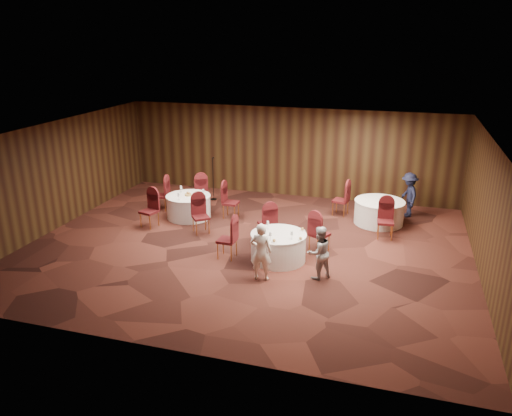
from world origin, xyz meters
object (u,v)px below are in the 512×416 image
(mic_stand, at_px, (213,188))
(man_c, at_px, (409,195))
(woman_b, at_px, (319,253))
(table_right, at_px, (379,212))
(table_left, at_px, (189,206))
(woman_a, at_px, (261,252))
(table_main, at_px, (278,247))

(mic_stand, xyz_separation_m, man_c, (6.66, 0.18, 0.28))
(woman_b, xyz_separation_m, man_c, (2.03, 5.15, 0.06))
(table_right, bearing_deg, mic_stand, 172.66)
(table_left, distance_m, woman_b, 5.61)
(woman_a, bearing_deg, man_c, -125.89)
(mic_stand, relative_size, woman_a, 1.07)
(mic_stand, height_order, woman_b, mic_stand)
(woman_a, xyz_separation_m, woman_b, (1.31, 0.47, -0.06))
(man_c, bearing_deg, mic_stand, -108.23)
(woman_a, distance_m, man_c, 6.53)
(woman_b, bearing_deg, mic_stand, -90.59)
(man_c, bearing_deg, table_left, -92.25)
(woman_b, bearing_deg, table_left, -76.11)
(table_main, xyz_separation_m, man_c, (3.20, 4.44, 0.35))
(table_right, height_order, woman_a, woman_a)
(table_left, height_order, man_c, man_c)
(table_right, xyz_separation_m, mic_stand, (-5.81, 0.75, 0.07))
(table_right, bearing_deg, woman_b, -105.59)
(table_main, distance_m, man_c, 5.49)
(table_left, distance_m, table_right, 6.03)
(table_main, relative_size, table_left, 1.02)
(table_main, xyz_separation_m, woman_b, (1.17, -0.70, 0.29))
(table_main, height_order, table_right, same)
(woman_a, height_order, man_c, man_c)
(woman_a, xyz_separation_m, man_c, (3.34, 5.61, 0.01))
(mic_stand, height_order, man_c, mic_stand)
(table_left, height_order, woman_a, woman_a)
(table_main, bearing_deg, table_right, 56.23)
(table_left, xyz_separation_m, mic_stand, (0.09, 1.95, 0.07))
(table_left, bearing_deg, woman_b, -32.49)
(table_right, xyz_separation_m, man_c, (0.85, 0.93, 0.35))
(mic_stand, bearing_deg, table_left, -92.78)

